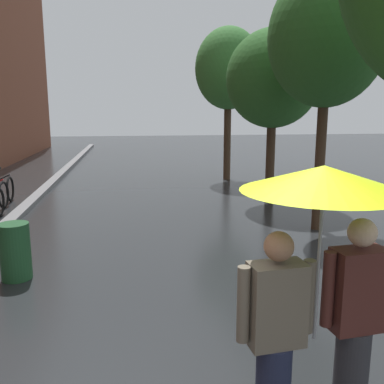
{
  "coord_description": "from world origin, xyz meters",
  "views": [
    {
      "loc": [
        -0.54,
        -2.63,
        2.46
      ],
      "look_at": [
        0.31,
        3.0,
        1.35
      ],
      "focal_mm": 38.86,
      "sensor_mm": 36.0,
      "label": 1
    }
  ],
  "objects_px": {
    "street_tree_2": "(273,79)",
    "street_tree_3": "(228,69)",
    "litter_bin": "(15,251)",
    "street_tree_1": "(327,38)",
    "couple_under_umbrella": "(320,260)"
  },
  "relations": [
    {
      "from": "street_tree_2",
      "to": "litter_bin",
      "type": "distance_m",
      "value": 7.67
    },
    {
      "from": "couple_under_umbrella",
      "to": "litter_bin",
      "type": "xyz_separation_m",
      "value": [
        -3.04,
        3.53,
        -0.99
      ]
    },
    {
      "from": "street_tree_1",
      "to": "street_tree_3",
      "type": "bearing_deg",
      "value": 93.21
    },
    {
      "from": "couple_under_umbrella",
      "to": "litter_bin",
      "type": "height_order",
      "value": "couple_under_umbrella"
    },
    {
      "from": "street_tree_3",
      "to": "street_tree_2",
      "type": "bearing_deg",
      "value": -86.4
    },
    {
      "from": "street_tree_2",
      "to": "street_tree_3",
      "type": "xyz_separation_m",
      "value": [
        -0.25,
        3.98,
        0.62
      ]
    },
    {
      "from": "street_tree_1",
      "to": "street_tree_2",
      "type": "bearing_deg",
      "value": 92.63
    },
    {
      "from": "street_tree_2",
      "to": "street_tree_3",
      "type": "bearing_deg",
      "value": 93.6
    },
    {
      "from": "street_tree_1",
      "to": "street_tree_2",
      "type": "xyz_separation_m",
      "value": [
        -0.12,
        2.7,
        -0.59
      ]
    },
    {
      "from": "street_tree_1",
      "to": "street_tree_2",
      "type": "height_order",
      "value": "street_tree_1"
    },
    {
      "from": "street_tree_3",
      "to": "couple_under_umbrella",
      "type": "bearing_deg",
      "value": -100.28
    },
    {
      "from": "litter_bin",
      "to": "street_tree_1",
      "type": "bearing_deg",
      "value": 18.34
    },
    {
      "from": "street_tree_1",
      "to": "street_tree_2",
      "type": "relative_size",
      "value": 1.15
    },
    {
      "from": "litter_bin",
      "to": "street_tree_3",
      "type": "bearing_deg",
      "value": 58.51
    },
    {
      "from": "street_tree_3",
      "to": "litter_bin",
      "type": "bearing_deg",
      "value": -121.49
    }
  ]
}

